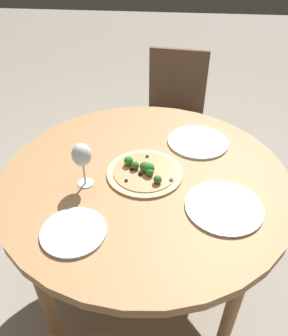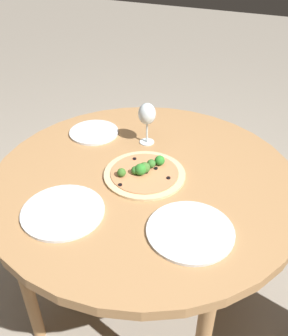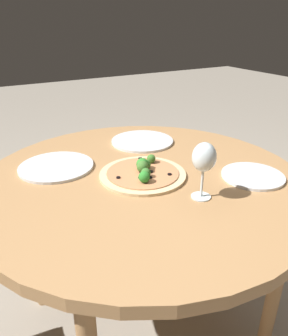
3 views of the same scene
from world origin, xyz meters
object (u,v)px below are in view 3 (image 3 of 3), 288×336
object	(u,v)px
plate_near	(56,167)
plate_far	(142,141)
wine_glass	(204,159)
pizza	(144,173)
plate_side	(253,176)

from	to	relation	value
plate_near	plate_far	xyz separation A→B (m)	(-0.08, 0.40, 0.00)
plate_near	wine_glass	bearing A→B (deg)	37.19
pizza	plate_side	distance (m)	0.37
plate_near	plate_side	size ratio (longest dim) A/B	1.27
plate_far	plate_side	xyz separation A→B (m)	(0.49, 0.16, 0.00)
plate_near	plate_side	distance (m)	0.70
pizza	plate_far	bearing A→B (deg)	151.88
wine_glass	plate_near	distance (m)	0.55
plate_side	plate_far	bearing A→B (deg)	-161.54
pizza	wine_glass	bearing A→B (deg)	20.39
wine_glass	plate_near	xyz separation A→B (m)	(-0.43, -0.33, -0.12)
plate_far	plate_side	world-z (taller)	same
wine_glass	plate_side	world-z (taller)	wine_glass
wine_glass	plate_far	world-z (taller)	wine_glass
plate_near	pizza	bearing A→B (deg)	48.73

